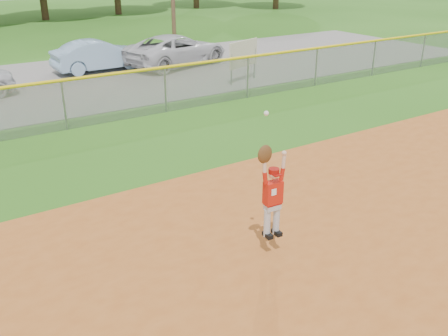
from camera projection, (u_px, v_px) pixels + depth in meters
The scene contains 7 objects.
ground at pixel (274, 314), 7.32m from camera, with size 120.00×120.00×0.00m, color #2B6316.
parking_strip at pixel (21, 88), 19.63m from camera, with size 44.00×10.00×0.03m, color slate.
car_blue at pixel (99, 55), 22.27m from camera, with size 1.44×4.12×1.36m, color #8BAECF.
car_white_b at pixel (176, 50), 23.28m from camera, with size 2.38×5.17×1.44m, color silver.
sponsor_sign at pixel (243, 55), 20.21m from camera, with size 1.79×0.71×1.68m.
outfield_fence at pixel (64, 101), 14.67m from camera, with size 40.06×0.10×1.55m.
ballplayer at pixel (272, 192), 8.31m from camera, with size 0.56×0.25×2.26m.
Camera 1 is at (-3.83, -4.52, 4.85)m, focal length 40.00 mm.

